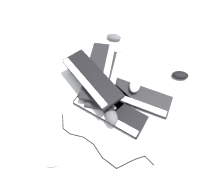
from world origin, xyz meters
name	(u,v)px	position (x,y,z in m)	size (l,w,h in m)	color
ground_plane	(117,87)	(0.00, 0.00, 0.00)	(3.20, 3.20, 0.00)	white
keyboard_0	(110,110)	(0.17, 0.01, 0.01)	(0.25, 0.46, 0.03)	black
keyboard_1	(135,96)	(0.04, 0.13, 0.01)	(0.20, 0.45, 0.03)	black
keyboard_2	(98,84)	(0.02, -0.12, 0.01)	(0.36, 0.45, 0.03)	black
keyboard_3	(106,78)	(-0.02, -0.08, 0.04)	(0.45, 0.19, 0.03)	#232326
keyboard_4	(99,70)	(-0.05, -0.13, 0.07)	(0.46, 0.21, 0.03)	black
keyboard_5	(91,78)	(0.04, -0.15, 0.10)	(0.38, 0.45, 0.03)	black
mouse_0	(180,75)	(-0.20, 0.38, 0.02)	(0.11, 0.07, 0.04)	black
mouse_1	(135,85)	(-0.02, 0.11, 0.05)	(0.11, 0.07, 0.04)	#B7B7BC
mouse_2	(114,37)	(-0.41, -0.14, 0.02)	(0.11, 0.07, 0.04)	#4C4C51
mouse_3	(108,109)	(0.19, 0.00, 0.05)	(0.11, 0.07, 0.04)	black
mouse_4	(111,116)	(0.22, 0.03, 0.05)	(0.11, 0.07, 0.04)	#4C4C51
mouse_5	(56,160)	(0.53, -0.18, 0.02)	(0.11, 0.07, 0.04)	silver
cable_0	(100,147)	(0.39, 0.02, 0.00)	(0.21, 0.58, 0.01)	black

